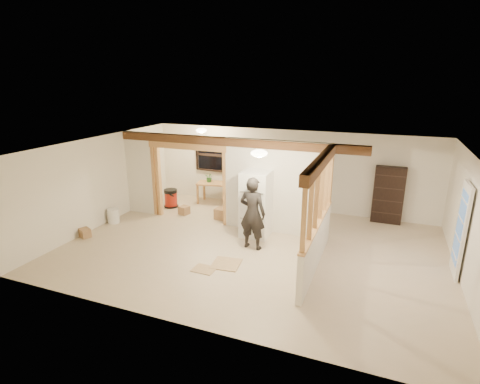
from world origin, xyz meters
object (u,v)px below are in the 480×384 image
at_px(woman, 252,213).
at_px(refrigerator, 256,204).
at_px(shop_vac, 171,198).
at_px(bookshelf, 388,195).
at_px(work_table, 215,193).

bearing_deg(woman, refrigerator, -72.58).
height_order(shop_vac, bookshelf, bookshelf).
height_order(work_table, shop_vac, work_table).
bearing_deg(refrigerator, bookshelf, 35.13).
relative_size(refrigerator, woman, 0.97).
relative_size(woman, shop_vac, 3.01).
xyz_separation_m(work_table, shop_vac, (-1.19, -0.83, -0.06)).
height_order(work_table, bookshelf, bookshelf).
height_order(woman, shop_vac, woman).
height_order(woman, work_table, woman).
height_order(woman, bookshelf, woman).
distance_m(refrigerator, bookshelf, 3.91).
relative_size(woman, bookshelf, 1.09).
height_order(refrigerator, shop_vac, refrigerator).
distance_m(woman, work_table, 3.61).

